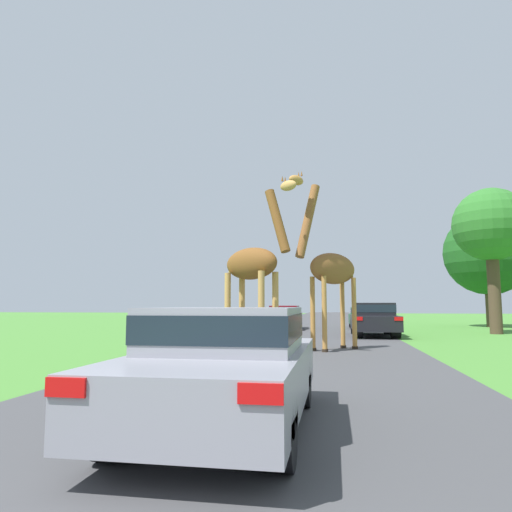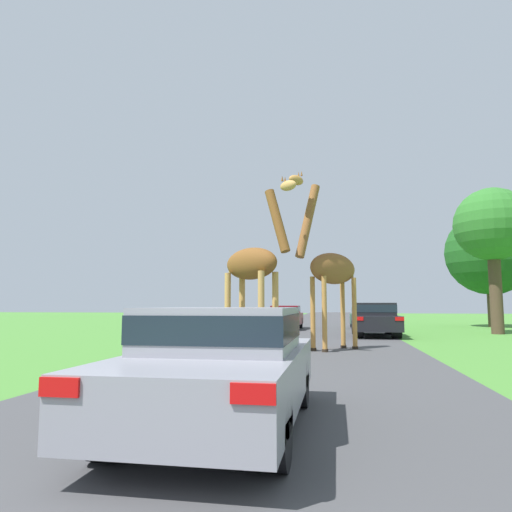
% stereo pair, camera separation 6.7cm
% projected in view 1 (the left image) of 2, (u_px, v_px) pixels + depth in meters
% --- Properties ---
extents(road, '(7.36, 120.00, 0.00)m').
position_uv_depth(road, '(318.00, 327.00, 29.52)').
color(road, '#424244').
rests_on(road, ground).
extents(giraffe_near_road, '(2.56, 1.86, 5.13)m').
position_uv_depth(giraffe_near_road, '(254.00, 268.00, 13.77)').
color(giraffe_near_road, tan).
rests_on(giraffe_near_road, ground).
extents(giraffe_companion, '(2.20, 2.48, 5.45)m').
position_uv_depth(giraffe_companion, '(330.00, 268.00, 14.39)').
color(giraffe_companion, '#B77F3D').
rests_on(giraffe_companion, ground).
extents(car_lead_maroon, '(1.78, 4.15, 1.37)m').
position_uv_depth(car_lead_maroon, '(227.00, 363.00, 5.27)').
color(car_lead_maroon, gray).
rests_on(car_lead_maroon, ground).
extents(car_queue_right, '(1.75, 4.23, 1.36)m').
position_uv_depth(car_queue_right, '(285.00, 316.00, 26.69)').
color(car_queue_right, maroon).
rests_on(car_queue_right, ground).
extents(car_queue_left, '(1.76, 4.20, 1.25)m').
position_uv_depth(car_queue_left, '(364.00, 317.00, 27.29)').
color(car_queue_left, '#144C28').
rests_on(car_queue_left, ground).
extents(car_far_ahead, '(1.94, 4.77, 1.49)m').
position_uv_depth(car_far_ahead, '(374.00, 318.00, 20.75)').
color(car_far_ahead, black).
rests_on(car_far_ahead, ground).
extents(tree_centre_back, '(3.62, 3.62, 7.19)m').
position_uv_depth(tree_centre_back, '(491.00, 226.00, 22.61)').
color(tree_centre_back, '#4C3828').
rests_on(tree_centre_back, ground).
extents(tree_right_cluster, '(5.46, 5.46, 7.51)m').
position_uv_depth(tree_right_cluster, '(488.00, 253.00, 29.51)').
color(tree_right_cluster, '#4C3828').
rests_on(tree_right_cluster, ground).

